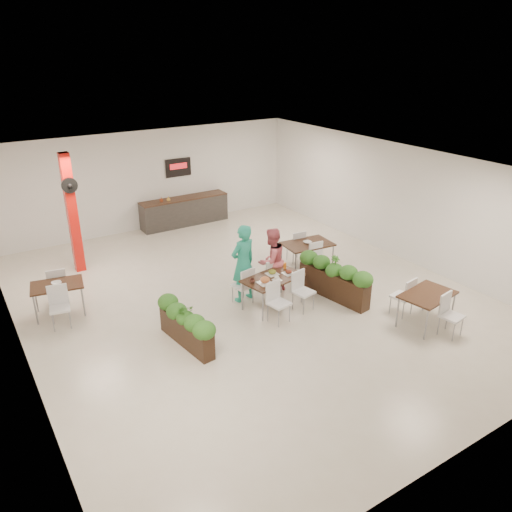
{
  "coord_description": "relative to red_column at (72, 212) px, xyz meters",
  "views": [
    {
      "loc": [
        -5.62,
        -9.2,
        5.7
      ],
      "look_at": [
        0.16,
        -0.14,
        1.1
      ],
      "focal_mm": 35.0,
      "sensor_mm": 36.0,
      "label": 1
    }
  ],
  "objects": [
    {
      "name": "side_table_a",
      "position": [
        -1.01,
        -2.2,
        -1.02
      ],
      "size": [
        1.23,
        1.67,
        0.92
      ],
      "rotation": [
        0.0,
        0.0,
        -0.19
      ],
      "color": "black",
      "rests_on": "ground"
    },
    {
      "name": "service_counter",
      "position": [
        4.0,
        1.86,
        -1.15
      ],
      "size": [
        3.0,
        0.64,
        2.2
      ],
      "color": "#2C2A27",
      "rests_on": "ground"
    },
    {
      "name": "red_column",
      "position": [
        0.0,
        0.0,
        0.0
      ],
      "size": [
        0.4,
        0.41,
        3.2
      ],
      "color": "red",
      "rests_on": "ground"
    },
    {
      "name": "side_table_b",
      "position": [
        5.24,
        -3.25,
        -1.01
      ],
      "size": [
        1.37,
        1.65,
        0.92
      ],
      "rotation": [
        0.0,
        0.0,
        -0.1
      ],
      "color": "black",
      "rests_on": "ground"
    },
    {
      "name": "ground",
      "position": [
        3.0,
        -3.79,
        -1.64
      ],
      "size": [
        12.0,
        12.0,
        0.0
      ],
      "primitive_type": "plane",
      "color": "beige",
      "rests_on": "ground"
    },
    {
      "name": "planter_right",
      "position": [
        4.76,
        -4.92,
        -1.13
      ],
      "size": [
        0.65,
        2.05,
        1.08
      ],
      "rotation": [
        0.0,
        0.0,
        1.72
      ],
      "color": "black",
      "rests_on": "ground"
    },
    {
      "name": "side_table_c",
      "position": [
        5.61,
        -6.97,
        -1.02
      ],
      "size": [
        1.32,
        1.67,
        0.92
      ],
      "rotation": [
        0.0,
        0.0,
        0.16
      ],
      "color": "black",
      "rests_on": "ground"
    },
    {
      "name": "diner_woman",
      "position": [
        3.66,
        -3.85,
        -0.82
      ],
      "size": [
        0.9,
        0.76,
        1.65
      ],
      "primitive_type": "imported",
      "rotation": [
        0.0,
        0.0,
        3.32
      ],
      "color": "#E86775",
      "rests_on": "ground"
    },
    {
      "name": "planter_left",
      "position": [
        0.87,
        -4.88,
        -1.15
      ],
      "size": [
        0.56,
        1.74,
        0.91
      ],
      "rotation": [
        0.0,
        0.0,
        1.69
      ],
      "color": "black",
      "rests_on": "ground"
    },
    {
      "name": "room_shell",
      "position": [
        3.0,
        -3.79,
        0.36
      ],
      "size": [
        10.1,
        12.1,
        3.22
      ],
      "color": "white",
      "rests_on": "ground"
    },
    {
      "name": "main_table",
      "position": [
        3.26,
        -4.5,
        -1.01
      ],
      "size": [
        1.52,
        1.81,
        0.92
      ],
      "rotation": [
        0.0,
        0.0,
        0.18
      ],
      "color": "black",
      "rests_on": "ground"
    },
    {
      "name": "diner_man",
      "position": [
        2.86,
        -3.85,
        -0.69
      ],
      "size": [
        0.76,
        0.57,
        1.9
      ],
      "primitive_type": "imported",
      "rotation": [
        0.0,
        0.0,
        3.32
      ],
      "color": "teal",
      "rests_on": "ground"
    }
  ]
}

